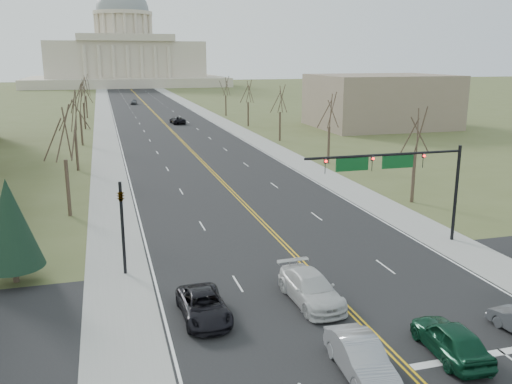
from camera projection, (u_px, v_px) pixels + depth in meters
ground at (395, 357)px, 24.91m from camera, size 600.00×600.00×0.00m
road at (156, 115)px, 127.56m from camera, size 20.00×380.00×0.01m
cross_road at (341, 302)px, 30.51m from camera, size 120.00×14.00×0.01m
sidewalk_left at (104, 116)px, 124.39m from camera, size 4.00×380.00×0.03m
sidewalk_right at (206, 114)px, 130.73m from camera, size 4.00×380.00×0.03m
center_line at (156, 115)px, 127.56m from camera, size 0.42×380.00×0.01m
edge_line_left at (113, 116)px, 124.97m from camera, size 0.15×380.00×0.01m
edge_line_right at (197, 114)px, 130.15m from camera, size 0.15×380.00×0.01m
stop_bar at (502, 352)px, 25.29m from camera, size 9.50×0.50×0.01m
capitol at (125, 55)px, 254.68m from camera, size 90.00×60.00×50.00m
signal_mast at (397, 169)px, 38.07m from camera, size 12.12×0.44×7.20m
signal_left at (122, 218)px, 33.57m from camera, size 0.32×0.36×6.00m
tree_r_0 at (417, 133)px, 49.81m from camera, size 3.74×3.74×8.50m
tree_l_0 at (63, 136)px, 45.26m from camera, size 3.96×3.96×9.00m
tree_r_1 at (330, 112)px, 68.47m from camera, size 3.74×3.74×8.50m
tree_l_1 at (74, 113)px, 63.92m from camera, size 3.96×3.96×9.00m
tree_r_2 at (280, 100)px, 87.14m from camera, size 3.74×3.74×8.50m
tree_l_2 at (79, 100)px, 82.58m from camera, size 3.96×3.96×9.00m
tree_r_3 at (248, 93)px, 105.80m from camera, size 3.74×3.74×8.50m
tree_l_3 at (83, 92)px, 101.25m from camera, size 3.96×3.96×9.00m
tree_r_4 at (226, 87)px, 124.47m from camera, size 3.74×3.74×8.50m
tree_l_4 at (85, 87)px, 119.91m from camera, size 3.96×3.96×9.00m
conifer_l at (10, 223)px, 32.31m from camera, size 3.64×3.64×6.50m
bldg_right_mass at (380, 101)px, 105.19m from camera, size 25.00×20.00×10.00m
car_nb_inner_lead at (451, 339)px, 24.83m from camera, size 2.28×4.97×1.65m
car_sb_inner_lead at (360, 357)px, 23.36m from camera, size 1.94×4.95×1.60m
car_sb_outer_lead at (204, 306)px, 28.42m from camera, size 2.45×5.07×1.39m
car_sb_inner_second at (311, 288)px, 30.27m from camera, size 2.59×5.79×1.65m
car_far_nb at (177, 120)px, 110.95m from camera, size 2.93×5.56×1.49m
car_far_sb at (134, 102)px, 155.57m from camera, size 2.19×4.33×1.41m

